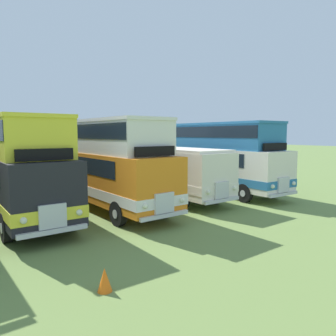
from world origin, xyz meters
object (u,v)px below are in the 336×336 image
at_px(bus_sixth_in_row, 15,162).
at_px(bus_eighth_in_row, 158,167).
at_px(cone_near_end, 105,280).
at_px(bus_seventh_in_row, 99,159).
at_px(bus_ninth_in_row, 213,154).

distance_m(bus_sixth_in_row, bus_eighth_in_row, 8.03).
height_order(bus_sixth_in_row, cone_near_end, bus_sixth_in_row).
distance_m(bus_sixth_in_row, bus_seventh_in_row, 4.02).
bearing_deg(bus_seventh_in_row, bus_eighth_in_row, 5.96).
height_order(bus_seventh_in_row, bus_eighth_in_row, bus_seventh_in_row).
height_order(bus_ninth_in_row, cone_near_end, bus_ninth_in_row).
relative_size(bus_sixth_in_row, bus_eighth_in_row, 1.04).
bearing_deg(bus_ninth_in_row, cone_near_end, -143.66).
xyz_separation_m(bus_eighth_in_row, bus_ninth_in_row, (4.00, -0.67, 0.72)).
xyz_separation_m(bus_seventh_in_row, cone_near_end, (-3.83, -8.96, -2.18)).
relative_size(bus_seventh_in_row, bus_ninth_in_row, 1.05).
bearing_deg(cone_near_end, bus_seventh_in_row, 66.84).
distance_m(bus_sixth_in_row, cone_near_end, 9.65).
bearing_deg(bus_sixth_in_row, cone_near_end, -89.01).
relative_size(bus_ninth_in_row, cone_near_end, 18.44).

